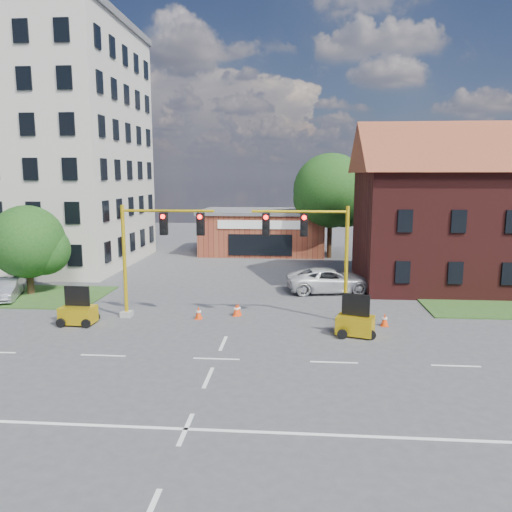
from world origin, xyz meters
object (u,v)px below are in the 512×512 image
(trailer_east, at_px, (355,323))
(trailer_west, at_px, (78,313))
(signal_mast_east, at_px, (315,249))
(pickup_white, at_px, (330,280))
(signal_mast_west, at_px, (153,247))

(trailer_east, bearing_deg, trailer_west, -165.26)
(signal_mast_east, relative_size, trailer_east, 3.08)
(pickup_white, bearing_deg, trailer_east, 174.43)
(trailer_west, bearing_deg, pickup_white, 34.09)
(pickup_white, bearing_deg, signal_mast_west, 115.01)
(signal_mast_west, xyz_separation_m, trailer_west, (-3.70, -1.62, -3.30))
(trailer_west, distance_m, trailer_east, 14.35)
(signal_mast_west, distance_m, signal_mast_east, 8.71)
(trailer_west, xyz_separation_m, trailer_east, (14.34, -0.70, 0.01))
(signal_mast_west, xyz_separation_m, pickup_white, (10.03, 6.87, -3.11))
(signal_mast_west, bearing_deg, trailer_west, -156.38)
(trailer_west, height_order, trailer_east, trailer_east)
(signal_mast_west, xyz_separation_m, trailer_east, (10.64, -2.32, -3.30))
(trailer_west, relative_size, trailer_east, 0.98)
(signal_mast_west, bearing_deg, trailer_east, -12.29)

